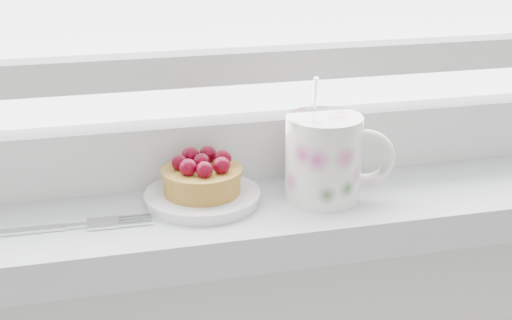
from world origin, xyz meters
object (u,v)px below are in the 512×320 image
object	(u,v)px
saucer	(202,197)
raspberry_tart	(202,176)
floral_mug	(326,156)
fork	(48,228)

from	to	relation	value
saucer	raspberry_tart	size ratio (longest dim) A/B	1.44
floral_mug	fork	size ratio (longest dim) A/B	0.65
raspberry_tart	fork	bearing A→B (deg)	-169.65
fork	floral_mug	bearing A→B (deg)	1.72
saucer	floral_mug	size ratio (longest dim) A/B	0.94
saucer	floral_mug	bearing A→B (deg)	-8.79
floral_mug	fork	xyz separation A→B (m)	(-0.29, -0.01, -0.05)
raspberry_tart	fork	world-z (taller)	raspberry_tart
raspberry_tart	floral_mug	world-z (taller)	floral_mug
saucer	raspberry_tart	xyz separation A→B (m)	(0.00, 0.00, 0.02)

